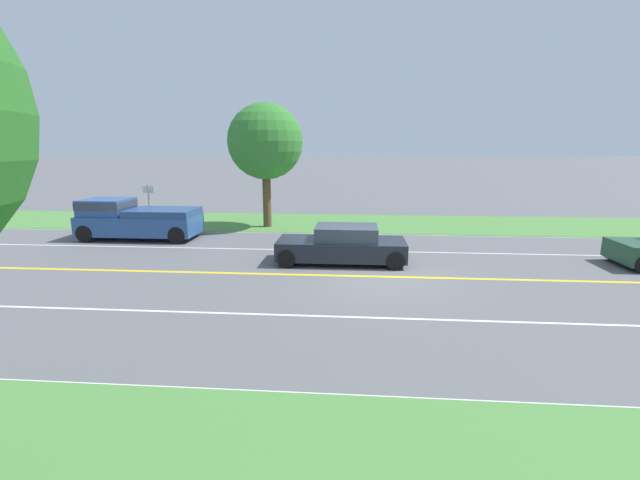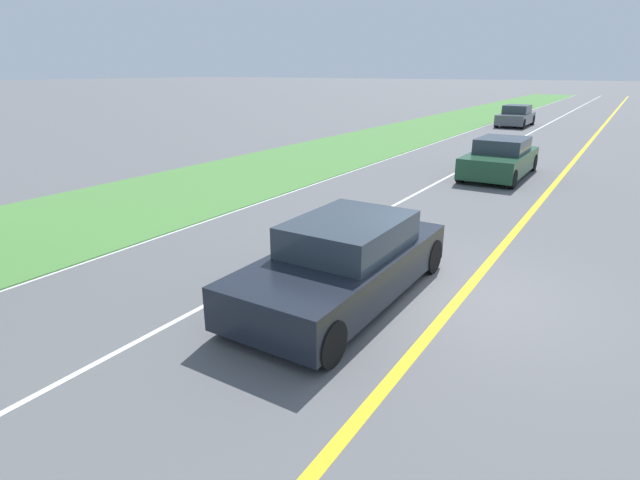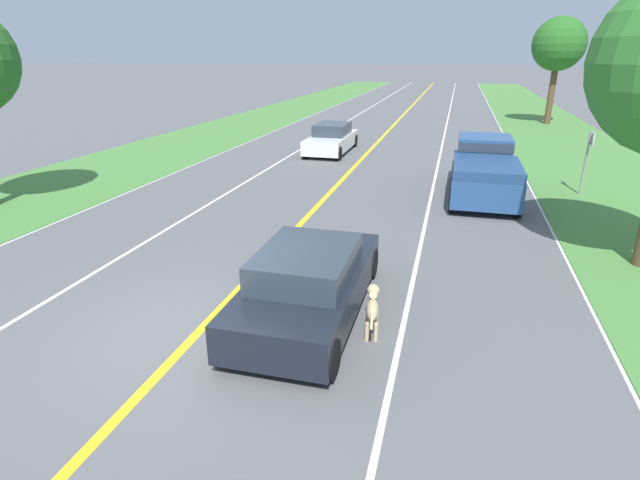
{
  "view_description": "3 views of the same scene",
  "coord_description": "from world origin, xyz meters",
  "px_view_note": "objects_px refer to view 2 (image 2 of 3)",
  "views": [
    {
      "loc": [
        -13.57,
        0.73,
        4.16
      ],
      "look_at": [
        1.62,
        1.93,
        0.85
      ],
      "focal_mm": 24.0,
      "sensor_mm": 36.0,
      "label": 1
    },
    {
      "loc": [
        -2.1,
        7.97,
        3.72
      ],
      "look_at": [
        2.11,
        1.26,
        1.01
      ],
      "focal_mm": 28.0,
      "sensor_mm": 36.0,
      "label": 2
    },
    {
      "loc": [
        4.09,
        -6.96,
        4.67
      ],
      "look_at": [
        1.74,
        1.81,
        1.24
      ],
      "focal_mm": 28.0,
      "sensor_mm": 36.0,
      "label": 3
    }
  ],
  "objects_px": {
    "ego_car": "(345,262)",
    "car_trailing_near": "(500,159)",
    "dog": "(295,252)",
    "car_trailing_mid": "(516,116)"
  },
  "relations": [
    {
      "from": "car_trailing_near",
      "to": "dog",
      "type": "bearing_deg",
      "value": 85.13
    },
    {
      "from": "dog",
      "to": "ego_car",
      "type": "bearing_deg",
      "value": 157.76
    },
    {
      "from": "dog",
      "to": "car_trailing_near",
      "type": "distance_m",
      "value": 11.7
    },
    {
      "from": "ego_car",
      "to": "car_trailing_mid",
      "type": "distance_m",
      "value": 30.45
    },
    {
      "from": "dog",
      "to": "car_trailing_mid",
      "type": "bearing_deg",
      "value": -93.41
    },
    {
      "from": "car_trailing_mid",
      "to": "dog",
      "type": "bearing_deg",
      "value": 94.3
    },
    {
      "from": "dog",
      "to": "car_trailing_mid",
      "type": "height_order",
      "value": "car_trailing_mid"
    },
    {
      "from": "car_trailing_mid",
      "to": "car_trailing_near",
      "type": "bearing_deg",
      "value": 100.07
    },
    {
      "from": "dog",
      "to": "car_trailing_near",
      "type": "height_order",
      "value": "car_trailing_near"
    },
    {
      "from": "ego_car",
      "to": "car_trailing_near",
      "type": "bearing_deg",
      "value": -88.74
    }
  ]
}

